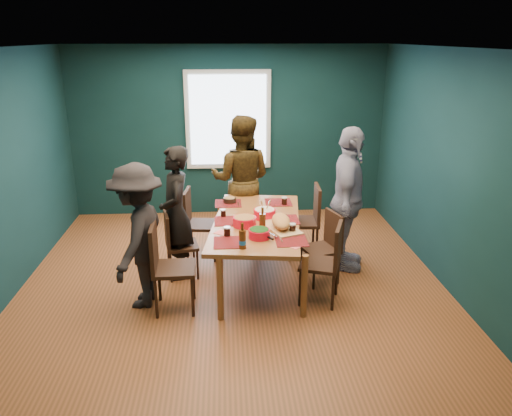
{
  "coord_description": "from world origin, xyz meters",
  "views": [
    {
      "loc": [
        -0.07,
        -5.46,
        2.82
      ],
      "look_at": [
        0.29,
        0.06,
        0.9
      ],
      "focal_mm": 35.0,
      "sensor_mm": 36.0,
      "label": 1
    }
  ],
  "objects": [
    {
      "name": "cutting_board",
      "position": [
        0.55,
        -0.25,
        0.82
      ],
      "size": [
        0.46,
        0.72,
        0.15
      ],
      "rotation": [
        0.0,
        0.0,
        0.35
      ],
      "color": "tan",
      "rests_on": "dining_table"
    },
    {
      "name": "napkin_a",
      "position": [
        0.61,
        0.06,
        0.76
      ],
      "size": [
        0.18,
        0.18,
        0.0
      ],
      "primitive_type": "cube",
      "rotation": [
        0.0,
        0.0,
        0.24
      ],
      "color": "#FA696B",
      "rests_on": "dining_table"
    },
    {
      "name": "dining_table",
      "position": [
        0.29,
        0.03,
        0.68
      ],
      "size": [
        1.23,
        2.09,
        0.75
      ],
      "rotation": [
        0.0,
        0.0,
        -0.13
      ],
      "color": "#95542C",
      "rests_on": "floor"
    },
    {
      "name": "chair_right_near",
      "position": [
        1.03,
        -0.58,
        0.53
      ],
      "size": [
        0.53,
        0.53,
        0.92
      ],
      "rotation": [
        0.0,
        0.0,
        -0.33
      ],
      "color": "black",
      "rests_on": "floor"
    },
    {
      "name": "room",
      "position": [
        0.0,
        0.27,
        1.37
      ],
      "size": [
        5.01,
        5.01,
        2.71
      ],
      "color": "#9A502C",
      "rests_on": "ground"
    },
    {
      "name": "chair_left_mid",
      "position": [
        -0.69,
        0.16,
        0.48
      ],
      "size": [
        0.44,
        0.44,
        0.82
      ],
      "rotation": [
        0.0,
        0.0,
        0.19
      ],
      "color": "black",
      "rests_on": "floor"
    },
    {
      "name": "cola_glass_c",
      "position": [
        0.69,
        0.59,
        0.81
      ],
      "size": [
        0.07,
        0.07,
        0.1
      ],
      "color": "black",
      "rests_on": "dining_table"
    },
    {
      "name": "bowl_salad",
      "position": [
        0.14,
        -0.14,
        0.81
      ],
      "size": [
        0.27,
        0.27,
        0.11
      ],
      "color": "red",
      "rests_on": "dining_table"
    },
    {
      "name": "cola_glass_a",
      "position": [
        -0.06,
        -0.43,
        0.81
      ],
      "size": [
        0.08,
        0.08,
        0.11
      ],
      "color": "black",
      "rests_on": "dining_table"
    },
    {
      "name": "cola_glass_b",
      "position": [
        0.67,
        -0.37,
        0.81
      ],
      "size": [
        0.07,
        0.07,
        0.1
      ],
      "color": "black",
      "rests_on": "dining_table"
    },
    {
      "name": "small_bowl",
      "position": [
        -0.01,
        0.72,
        0.79
      ],
      "size": [
        0.17,
        0.17,
        0.07
      ],
      "color": "black",
      "rests_on": "dining_table"
    },
    {
      "name": "chair_left_near",
      "position": [
        -0.72,
        -0.63,
        0.57
      ],
      "size": [
        0.45,
        0.45,
        0.98
      ],
      "rotation": [
        0.0,
        0.0,
        0.03
      ],
      "color": "black",
      "rests_on": "floor"
    },
    {
      "name": "person_back",
      "position": [
        0.16,
        1.28,
        0.9
      ],
      "size": [
        1.0,
        0.85,
        1.81
      ],
      "primitive_type": "imported",
      "rotation": [
        0.0,
        0.0,
        2.93
      ],
      "color": "black",
      "rests_on": "floor"
    },
    {
      "name": "chair_right_mid",
      "position": [
        1.12,
        -0.06,
        0.5
      ],
      "size": [
        0.49,
        0.49,
        0.85
      ],
      "rotation": [
        0.0,
        0.0,
        0.33
      ],
      "color": "black",
      "rests_on": "floor"
    },
    {
      "name": "person_near_left",
      "position": [
        -1.01,
        -0.47,
        0.79
      ],
      "size": [
        0.77,
        1.12,
        1.59
      ],
      "primitive_type": "imported",
      "rotation": [
        0.0,
        0.0,
        4.53
      ],
      "color": "black",
      "rests_on": "floor"
    },
    {
      "name": "beer_bottle_a",
      "position": [
        0.1,
        -0.77,
        0.85
      ],
      "size": [
        0.08,
        0.08,
        0.28
      ],
      "color": "#49240D",
      "rests_on": "dining_table"
    },
    {
      "name": "person_far_left",
      "position": [
        -0.66,
        0.2,
        0.81
      ],
      "size": [
        0.47,
        0.64,
        1.62
      ],
      "primitive_type": "imported",
      "rotation": [
        0.0,
        0.0,
        4.86
      ],
      "color": "black",
      "rests_on": "floor"
    },
    {
      "name": "napkin_c",
      "position": [
        0.64,
        -0.73,
        0.76
      ],
      "size": [
        0.23,
        0.23,
        0.0
      ],
      "primitive_type": "cube",
      "rotation": [
        0.0,
        0.0,
        0.72
      ],
      "color": "#FA696B",
      "rests_on": "dining_table"
    },
    {
      "name": "bowl_dumpling",
      "position": [
        0.39,
        0.12,
        0.81
      ],
      "size": [
        0.26,
        0.26,
        0.25
      ],
      "color": "red",
      "rests_on": "dining_table"
    },
    {
      "name": "beer_bottle_b",
      "position": [
        0.34,
        -0.3,
        0.86
      ],
      "size": [
        0.07,
        0.07,
        0.28
      ],
      "color": "#49240D",
      "rests_on": "dining_table"
    },
    {
      "name": "person_right",
      "position": [
        1.43,
        0.28,
        0.9
      ],
      "size": [
        0.71,
        1.14,
        1.81
      ],
      "primitive_type": "imported",
      "rotation": [
        0.0,
        0.0,
        1.3
      ],
      "color": "silver",
      "rests_on": "floor"
    },
    {
      "name": "chair_right_far",
      "position": [
        1.03,
        0.69,
        0.56
      ],
      "size": [
        0.46,
        0.46,
        0.96
      ],
      "rotation": [
        0.0,
        0.0,
        -0.05
      ],
      "color": "black",
      "rests_on": "floor"
    },
    {
      "name": "chair_left_far",
      "position": [
        -0.47,
        0.73,
        0.54
      ],
      "size": [
        0.46,
        0.46,
        0.93
      ],
      "rotation": [
        0.0,
        0.0,
        -0.1
      ],
      "color": "black",
      "rests_on": "floor"
    },
    {
      "name": "napkin_b",
      "position": [
        -0.11,
        -0.32,
        0.76
      ],
      "size": [
        0.19,
        0.19,
        0.0
      ],
      "primitive_type": "cube",
      "rotation": [
        0.0,
        0.0,
        -0.57
      ],
      "color": "#FA696B",
      "rests_on": "dining_table"
    },
    {
      "name": "cola_glass_d",
      "position": [
        -0.1,
        0.19,
        0.8
      ],
      "size": [
        0.07,
        0.07,
        0.09
      ],
      "color": "black",
      "rests_on": "dining_table"
    },
    {
      "name": "bowl_herbs",
      "position": [
        0.29,
        -0.5,
        0.81
      ],
      "size": [
        0.23,
        0.23,
        0.1
      ],
      "color": "red",
      "rests_on": "dining_table"
    }
  ]
}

